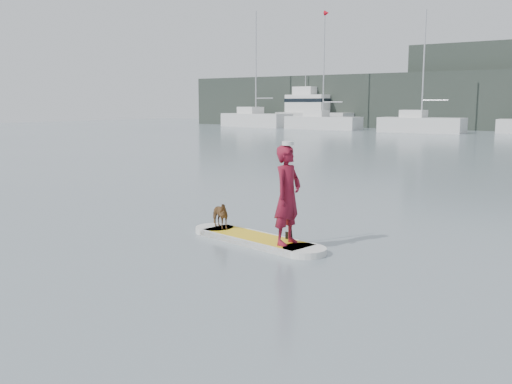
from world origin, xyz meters
The scene contains 11 objects.
ground centered at (0.00, 0.00, 0.00)m, with size 140.00×140.00×0.00m, color slate.
paddleboard centered at (-1.51, -1.25, 0.06)m, with size 3.25×1.31×0.12m.
paddler centered at (-0.70, -1.42, 1.03)m, with size 0.67×0.44×1.83m, color maroon.
white_cap centered at (-0.70, -1.42, 1.98)m, with size 0.22×0.22×0.07m, color silver.
dog centered at (-2.60, -1.02, 0.40)m, with size 0.30×0.66×0.56m, color brown.
paddle centered at (-0.88, -1.10, 0.80)m, with size 0.10×0.30×2.00m.
sailboat_a centered at (-32.93, 45.72, 0.92)m, with size 9.46×4.49×13.18m.
sailboat_b centered at (-23.50, 44.43, 0.85)m, with size 8.34×2.90×12.22m.
sailboat_c centered at (-12.54, 43.24, 0.83)m, with size 7.87×2.73×11.25m.
motor_yacht_b centered at (-27.46, 49.54, 1.73)m, with size 9.61×4.04×6.17m.
shore_building_west centered at (-10.00, 54.00, 4.50)m, with size 14.00×4.00×9.00m, color #212A25.
Camera 1 is at (4.53, -10.30, 2.69)m, focal length 40.00 mm.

